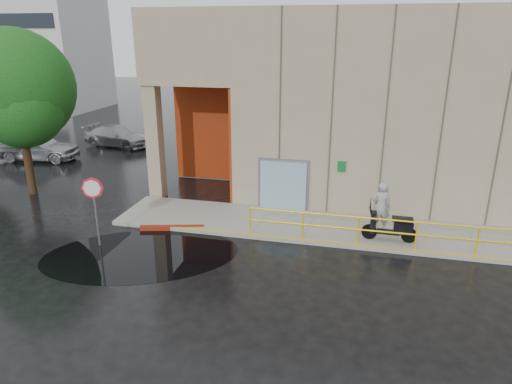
{
  "coord_description": "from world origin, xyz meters",
  "views": [
    {
      "loc": [
        3.18,
        -11.56,
        7.07
      ],
      "look_at": [
        -0.26,
        3.0,
        1.82
      ],
      "focal_mm": 32.0,
      "sensor_mm": 36.0,
      "label": 1
    }
  ],
  "objects_px": {
    "person": "(381,206)",
    "car_c": "(118,136)",
    "red_curb": "(172,228)",
    "car_b": "(14,137)",
    "tree_near": "(17,92)",
    "scooter": "(391,219)",
    "car_a": "(37,147)",
    "stop_sign": "(93,196)"
  },
  "relations": [
    {
      "from": "car_b",
      "to": "car_a",
      "type": "bearing_deg",
      "value": -105.34
    },
    {
      "from": "person",
      "to": "scooter",
      "type": "xyz_separation_m",
      "value": [
        0.35,
        -0.84,
        -0.1
      ]
    },
    {
      "from": "red_curb",
      "to": "car_a",
      "type": "height_order",
      "value": "car_a"
    },
    {
      "from": "red_curb",
      "to": "tree_near",
      "type": "height_order",
      "value": "tree_near"
    },
    {
      "from": "car_c",
      "to": "scooter",
      "type": "bearing_deg",
      "value": -114.86
    },
    {
      "from": "stop_sign",
      "to": "red_curb",
      "type": "bearing_deg",
      "value": 50.05
    },
    {
      "from": "scooter",
      "to": "tree_near",
      "type": "height_order",
      "value": "tree_near"
    },
    {
      "from": "car_c",
      "to": "person",
      "type": "bearing_deg",
      "value": -113.36
    },
    {
      "from": "red_curb",
      "to": "car_c",
      "type": "distance_m",
      "value": 14.77
    },
    {
      "from": "person",
      "to": "scooter",
      "type": "height_order",
      "value": "person"
    },
    {
      "from": "car_b",
      "to": "scooter",
      "type": "bearing_deg",
      "value": -95.47
    },
    {
      "from": "car_b",
      "to": "tree_near",
      "type": "xyz_separation_m",
      "value": [
        7.04,
        -7.26,
        3.86
      ]
    },
    {
      "from": "person",
      "to": "tree_near",
      "type": "height_order",
      "value": "tree_near"
    },
    {
      "from": "car_c",
      "to": "stop_sign",
      "type": "bearing_deg",
      "value": -144.31
    },
    {
      "from": "person",
      "to": "car_a",
      "type": "height_order",
      "value": "person"
    },
    {
      "from": "stop_sign",
      "to": "person",
      "type": "bearing_deg",
      "value": 25.89
    },
    {
      "from": "person",
      "to": "car_c",
      "type": "relative_size",
      "value": 0.41
    },
    {
      "from": "person",
      "to": "red_curb",
      "type": "relative_size",
      "value": 0.78
    },
    {
      "from": "red_curb",
      "to": "car_b",
      "type": "relative_size",
      "value": 0.5
    },
    {
      "from": "car_b",
      "to": "car_c",
      "type": "distance_m",
      "value": 6.42
    },
    {
      "from": "stop_sign",
      "to": "car_a",
      "type": "distance_m",
      "value": 13.51
    },
    {
      "from": "car_b",
      "to": "tree_near",
      "type": "bearing_deg",
      "value": -119.9
    },
    {
      "from": "car_a",
      "to": "car_c",
      "type": "xyz_separation_m",
      "value": [
        2.75,
        4.24,
        -0.13
      ]
    },
    {
      "from": "red_curb",
      "to": "car_b",
      "type": "xyz_separation_m",
      "value": [
        -14.84,
        9.56,
        0.7
      ]
    },
    {
      "from": "red_curb",
      "to": "car_b",
      "type": "distance_m",
      "value": 17.67
    },
    {
      "from": "red_curb",
      "to": "car_c",
      "type": "xyz_separation_m",
      "value": [
        -8.84,
        11.82,
        0.57
      ]
    },
    {
      "from": "car_b",
      "to": "stop_sign",
      "type": "bearing_deg",
      "value": -115.46
    },
    {
      "from": "car_c",
      "to": "red_curb",
      "type": "bearing_deg",
      "value": -134.29
    },
    {
      "from": "stop_sign",
      "to": "car_b",
      "type": "relative_size",
      "value": 0.52
    },
    {
      "from": "stop_sign",
      "to": "car_a",
      "type": "xyz_separation_m",
      "value": [
        -9.64,
        9.41,
        -1.04
      ]
    },
    {
      "from": "person",
      "to": "red_curb",
      "type": "xyz_separation_m",
      "value": [
        -7.59,
        -1.44,
        -1.0
      ]
    },
    {
      "from": "scooter",
      "to": "stop_sign",
      "type": "bearing_deg",
      "value": -165.52
    },
    {
      "from": "person",
      "to": "tree_near",
      "type": "distance_m",
      "value": 15.82
    },
    {
      "from": "car_a",
      "to": "tree_near",
      "type": "relative_size",
      "value": 0.63
    },
    {
      "from": "red_curb",
      "to": "car_b",
      "type": "height_order",
      "value": "car_b"
    },
    {
      "from": "car_c",
      "to": "tree_near",
      "type": "bearing_deg",
      "value": -164.89
    },
    {
      "from": "person",
      "to": "car_b",
      "type": "xyz_separation_m",
      "value": [
        -22.43,
        8.12,
        -0.3
      ]
    },
    {
      "from": "person",
      "to": "car_c",
      "type": "distance_m",
      "value": 19.43
    },
    {
      "from": "tree_near",
      "to": "scooter",
      "type": "bearing_deg",
      "value": -6.15
    },
    {
      "from": "scooter",
      "to": "car_c",
      "type": "height_order",
      "value": "scooter"
    },
    {
      "from": "person",
      "to": "red_curb",
      "type": "distance_m",
      "value": 7.79
    },
    {
      "from": "scooter",
      "to": "car_b",
      "type": "distance_m",
      "value": 24.48
    }
  ]
}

